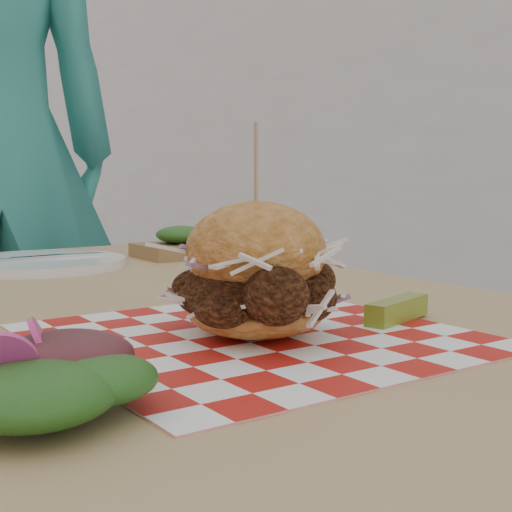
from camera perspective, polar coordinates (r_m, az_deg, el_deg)
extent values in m
cube|color=silver|center=(5.11, 18.08, 14.23)|extent=(3.00, 14.00, 3.20)
cube|color=tan|center=(0.87, -9.88, -4.64)|extent=(0.80, 1.20, 0.04)
cylinder|color=#333338|center=(1.59, -6.60, -13.44)|extent=(0.05, 0.05, 0.71)
cylinder|color=#333338|center=(1.64, -13.75, -18.16)|extent=(0.03, 0.03, 0.43)
cylinder|color=#333338|center=(1.97, -16.65, -13.99)|extent=(0.03, 0.03, 0.43)
cube|color=red|center=(0.65, 0.00, -6.45)|extent=(0.36, 0.36, 0.00)
ellipsoid|color=#D0823A|center=(0.65, 0.00, -4.49)|extent=(0.12, 0.12, 0.04)
ellipsoid|color=brown|center=(0.65, 0.00, -3.01)|extent=(0.14, 0.13, 0.07)
ellipsoid|color=#D0823A|center=(0.64, 0.00, 0.46)|extent=(0.13, 0.13, 0.09)
cylinder|color=tan|center=(0.64, 0.00, 6.33)|extent=(0.00, 0.00, 0.10)
cube|color=olive|center=(0.73, 11.23, -4.23)|extent=(0.10, 0.05, 0.02)
ellipsoid|color=#3F1419|center=(0.48, -14.21, -9.69)|extent=(0.08, 0.08, 0.03)
ellipsoid|color=#184614|center=(0.50, -18.38, -9.25)|extent=(0.08, 0.08, 0.03)
ellipsoid|color=#3F1419|center=(0.45, -16.32, -11.01)|extent=(0.08, 0.08, 0.03)
cylinder|color=#CC3888|center=(0.49, -16.52, -7.02)|extent=(0.05, 0.05, 0.04)
cylinder|color=white|center=(1.18, -16.91, -0.53)|extent=(0.27, 0.27, 0.01)
cube|color=silver|center=(1.17, -18.32, -0.19)|extent=(0.15, 0.03, 0.00)
cube|color=silver|center=(1.19, -15.56, 0.00)|extent=(0.15, 0.03, 0.00)
cube|color=olive|center=(1.28, -6.01, 0.47)|extent=(0.15, 0.12, 0.02)
ellipsoid|color=#184614|center=(1.28, -6.02, 1.71)|extent=(0.09, 0.09, 0.03)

